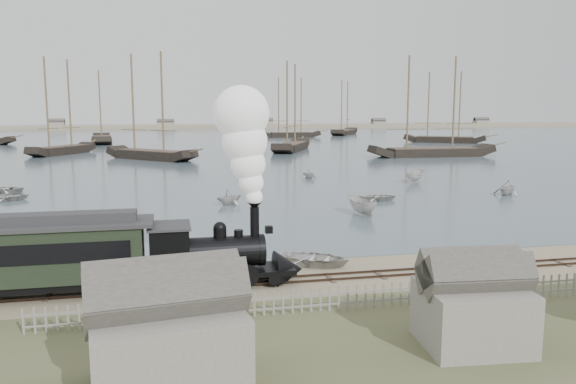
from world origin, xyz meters
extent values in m
plane|color=tan|center=(0.00, 0.00, 0.00)|extent=(600.00, 600.00, 0.00)
cube|color=#445762|center=(0.00, 170.00, 0.03)|extent=(600.00, 336.00, 0.06)
cube|color=#33251C|center=(0.00, -2.50, 0.10)|extent=(120.00, 0.08, 0.12)
cube|color=#33251C|center=(0.00, -1.50, 0.10)|extent=(120.00, 0.08, 0.12)
cube|color=#3E3028|center=(0.00, -2.00, 0.03)|extent=(120.00, 1.80, 0.06)
cube|color=tan|center=(0.00, 250.00, 0.00)|extent=(500.00, 20.00, 1.80)
cube|color=black|center=(-6.96, -2.00, 0.77)|extent=(7.56, 2.22, 0.28)
cylinder|color=black|center=(-7.40, -2.00, 1.88)|extent=(4.67, 1.67, 1.67)
cube|color=black|center=(-9.85, -2.00, 2.10)|extent=(2.00, 2.44, 2.56)
cube|color=#303033|center=(-9.85, -2.00, 3.44)|extent=(2.22, 2.67, 0.13)
cylinder|color=black|center=(-5.29, -2.00, 3.38)|extent=(0.49, 0.49, 1.78)
sphere|color=black|center=(-7.18, -2.00, 3.18)|extent=(0.71, 0.71, 0.71)
cone|color=black|center=(-3.40, -2.00, 0.66)|extent=(1.56, 2.22, 2.22)
cube|color=black|center=(-4.51, -2.00, 2.99)|extent=(0.39, 0.39, 0.39)
cube|color=black|center=(-18.36, -0.60, 2.59)|extent=(13.24, 0.06, 0.99)
imported|color=beige|center=(-1.13, 0.72, 0.44)|extent=(4.73, 5.18, 0.88)
imported|color=beige|center=(-17.25, 18.80, 0.47)|extent=(4.73, 4.18, 0.81)
imported|color=beige|center=(-3.89, 23.87, 0.82)|extent=(3.56, 3.72, 1.52)
imported|color=beige|center=(7.17, 15.78, 0.86)|extent=(4.34, 2.32, 1.59)
imported|color=beige|center=(11.60, 22.82, 0.45)|extent=(2.97, 3.98, 0.79)
imported|color=beige|center=(26.95, 23.52, 0.91)|extent=(4.06, 4.21, 1.71)
imported|color=beige|center=(21.68, 35.89, 0.83)|extent=(3.75, 4.01, 1.54)
imported|color=beige|center=(-28.20, 36.96, 0.52)|extent=(4.35, 5.16, 0.91)
imported|color=beige|center=(9.14, 42.73, 0.74)|extent=(3.33, 3.18, 1.36)
imported|color=beige|center=(-25.99, 31.01, 0.46)|extent=(4.05, 4.61, 0.79)
camera|label=1|loc=(-9.82, -31.53, 9.51)|focal=35.00mm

